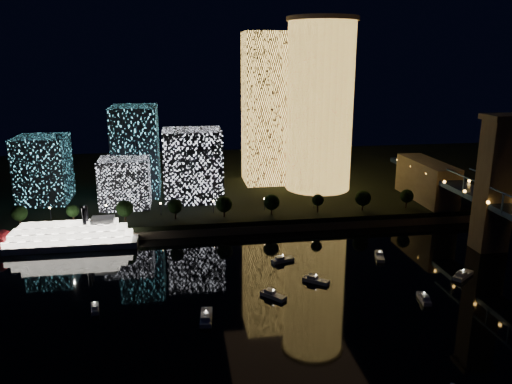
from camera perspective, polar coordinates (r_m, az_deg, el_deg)
The scene contains 10 objects.
ground at distance 137.47m, azimuth 13.03°, elevation -15.57°, with size 520.00×520.00×0.00m, color black.
far_bank at distance 281.01m, azimuth 1.12°, elevation 1.49°, with size 420.00×160.00×5.00m, color black.
seawall at distance 207.98m, azimuth 4.80°, elevation -3.87°, with size 420.00×6.00×3.00m, color #6B5E4C.
tower_cylindrical at distance 247.27m, azimuth 7.30°, elevation 9.77°, with size 34.00×34.00×82.27m.
tower_rectangular at distance 259.51m, azimuth 1.29°, elevation 9.44°, with size 23.95×23.95×76.20m, color #FEBE51.
midrise_blocks at distance 237.71m, azimuth -14.15°, elevation 3.27°, with size 91.07×44.24×42.08m.
riverboat at distance 200.76m, azimuth -21.16°, elevation -4.82°, with size 53.30×11.45×16.04m.
motorboats at distance 146.59m, azimuth 10.88°, elevation -13.00°, with size 134.17×83.32×2.78m.
esplanade_trees at distance 206.31m, azimuth -3.31°, elevation -1.38°, with size 166.06×6.88×8.94m.
street_lamps at distance 212.06m, azimuth -4.89°, elevation -1.36°, with size 132.70×0.70×5.65m.
Camera 1 is at (-46.99, -108.78, 69.69)m, focal length 35.00 mm.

